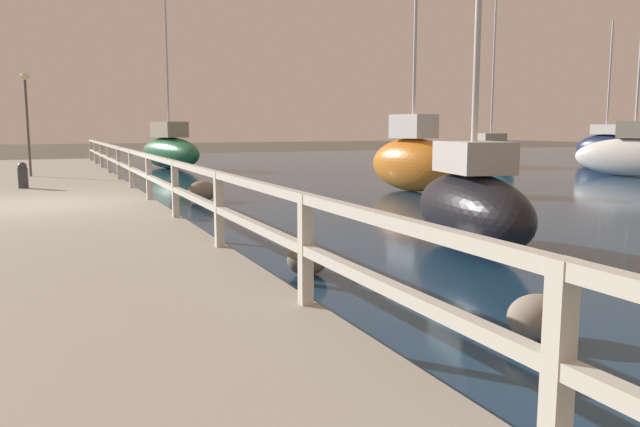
# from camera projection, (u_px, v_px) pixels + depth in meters

# --- Properties ---
(ground_plane) EXTENTS (120.00, 120.00, 0.00)m
(ground_plane) POSITION_uv_depth(u_px,v_px,m) (36.00, 223.00, 11.61)
(ground_plane) COLOR #4C473D
(dock_walkway) EXTENTS (4.36, 36.00, 0.34)m
(dock_walkway) POSITION_uv_depth(u_px,v_px,m) (35.00, 214.00, 11.59)
(dock_walkway) COLOR #9E998E
(dock_walkway) RESTS_ON ground
(railing) EXTENTS (0.10, 32.50, 0.90)m
(railing) POSITION_uv_depth(u_px,v_px,m) (148.00, 168.00, 12.31)
(railing) COLOR beige
(railing) RESTS_ON dock_walkway
(boulder_mid_strip) EXTENTS (0.52, 0.47, 0.39)m
(boulder_mid_strip) POSITION_uv_depth(u_px,v_px,m) (538.00, 318.00, 5.17)
(boulder_mid_strip) COLOR gray
(boulder_mid_strip) RESTS_ON ground
(boulder_upstream) EXTENTS (0.50, 0.45, 0.37)m
(boulder_upstream) POSITION_uv_depth(u_px,v_px,m) (307.00, 260.00, 7.47)
(boulder_upstream) COLOR slate
(boulder_upstream) RESTS_ON ground
(boulder_downstream) EXTENTS (0.67, 0.60, 0.50)m
(boulder_downstream) POSITION_uv_depth(u_px,v_px,m) (202.00, 191.00, 14.84)
(boulder_downstream) COLOR slate
(boulder_downstream) RESTS_ON ground
(mooring_bollard) EXTENTS (0.22, 0.22, 0.61)m
(mooring_bollard) POSITION_uv_depth(u_px,v_px,m) (23.00, 175.00, 14.66)
(mooring_bollard) COLOR #333338
(mooring_bollard) RESTS_ON dock_walkway
(dock_lamp) EXTENTS (0.22, 0.22, 2.99)m
(dock_lamp) POSITION_uv_depth(u_px,v_px,m) (26.00, 105.00, 17.99)
(dock_lamp) COLOR #514C47
(dock_lamp) RESTS_ON dock_walkway
(sailboat_orange) EXTENTS (1.75, 3.27, 5.11)m
(sailboat_orange) POSITION_uv_depth(u_px,v_px,m) (413.00, 160.00, 17.18)
(sailboat_orange) COLOR orange
(sailboat_orange) RESTS_ON water_surface
(sailboat_black) EXTENTS (1.70, 3.18, 6.87)m
(sailboat_black) POSITION_uv_depth(u_px,v_px,m) (472.00, 203.00, 8.94)
(sailboat_black) COLOR black
(sailboat_black) RESTS_ON water_surface
(sailboat_navy) EXTENTS (1.49, 3.18, 6.76)m
(sailboat_navy) POSITION_uv_depth(u_px,v_px,m) (605.00, 147.00, 30.23)
(sailboat_navy) COLOR #192347
(sailboat_navy) RESTS_ON water_surface
(sailboat_green) EXTENTS (2.42, 5.36, 8.28)m
(sailboat_green) POSITION_uv_depth(u_px,v_px,m) (170.00, 150.00, 26.65)
(sailboat_green) COLOR #236B42
(sailboat_green) RESTS_ON water_surface
(sailboat_white) EXTENTS (2.49, 4.23, 5.29)m
(sailboat_white) POSITION_uv_depth(u_px,v_px,m) (633.00, 155.00, 22.35)
(sailboat_white) COLOR white
(sailboat_white) RESTS_ON water_surface
(sailboat_teal) EXTENTS (3.42, 5.69, 7.49)m
(sailboat_teal) POSITION_uv_depth(u_px,v_px,m) (490.00, 153.00, 28.36)
(sailboat_teal) COLOR #1E707A
(sailboat_teal) RESTS_ON water_surface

